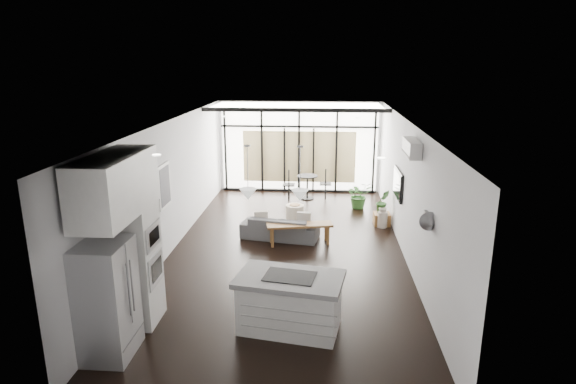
# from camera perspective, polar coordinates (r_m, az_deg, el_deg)

# --- Properties ---
(floor) EXTENTS (5.00, 10.00, 0.00)m
(floor) POSITION_cam_1_polar(r_m,az_deg,el_deg) (10.56, -0.12, -6.98)
(floor) COLOR black
(floor) RESTS_ON ground
(ceiling) EXTENTS (5.00, 10.00, 0.00)m
(ceiling) POSITION_cam_1_polar(r_m,az_deg,el_deg) (9.84, -0.13, 8.26)
(ceiling) COLOR white
(ceiling) RESTS_ON ground
(wall_left) EXTENTS (0.02, 10.00, 2.80)m
(wall_left) POSITION_cam_1_polar(r_m,az_deg,el_deg) (10.59, -13.74, 0.62)
(wall_left) COLOR #BEBDC0
(wall_left) RESTS_ON ground
(wall_right) EXTENTS (0.02, 10.00, 2.80)m
(wall_right) POSITION_cam_1_polar(r_m,az_deg,el_deg) (10.24, 13.97, 0.09)
(wall_right) COLOR #BEBDC0
(wall_right) RESTS_ON ground
(wall_back) EXTENTS (5.00, 0.02, 2.80)m
(wall_back) POSITION_cam_1_polar(r_m,az_deg,el_deg) (14.98, 1.33, 5.35)
(wall_back) COLOR #BEBDC0
(wall_back) RESTS_ON ground
(wall_front) EXTENTS (5.00, 0.02, 2.80)m
(wall_front) POSITION_cam_1_polar(r_m,az_deg,el_deg) (5.47, -4.21, -13.42)
(wall_front) COLOR #BEBDC0
(wall_front) RESTS_ON ground
(glazing) EXTENTS (5.00, 0.20, 2.80)m
(glazing) POSITION_cam_1_polar(r_m,az_deg,el_deg) (14.87, 1.31, 5.27)
(glazing) COLOR black
(glazing) RESTS_ON ground
(skylight) EXTENTS (4.70, 1.90, 0.06)m
(skylight) POSITION_cam_1_polar(r_m,az_deg,el_deg) (13.81, 1.15, 10.23)
(skylight) COLOR white
(skylight) RESTS_ON ceiling
(neighbour_building) EXTENTS (3.50, 0.02, 1.60)m
(neighbour_building) POSITION_cam_1_polar(r_m,az_deg,el_deg) (14.99, 1.31, 4.19)
(neighbour_building) COLOR #D2B885
(neighbour_building) RESTS_ON ground
(island) EXTENTS (1.74, 1.21, 0.87)m
(island) POSITION_cam_1_polar(r_m,az_deg,el_deg) (7.56, 0.20, -12.98)
(island) COLOR silver
(island) RESTS_ON floor
(cooktop) EXTENTS (0.83, 0.63, 0.01)m
(cooktop) POSITION_cam_1_polar(r_m,az_deg,el_deg) (7.36, 0.21, -9.95)
(cooktop) COLOR black
(cooktop) RESTS_ON island
(fridge) EXTENTS (0.65, 0.81, 1.67)m
(fridge) POSITION_cam_1_polar(r_m,az_deg,el_deg) (7.23, -20.66, -11.89)
(fridge) COLOR #95969A
(fridge) RESTS_ON floor
(appliance_column) EXTENTS (0.69, 0.73, 2.68)m
(appliance_column) POSITION_cam_1_polar(r_m,az_deg,el_deg) (7.77, -18.08, -5.65)
(appliance_column) COLOR silver
(appliance_column) RESTS_ON floor
(upper_cabinets) EXTENTS (0.62, 1.75, 0.86)m
(upper_cabinets) POSITION_cam_1_polar(r_m,az_deg,el_deg) (7.06, -19.82, 0.72)
(upper_cabinets) COLOR silver
(upper_cabinets) RESTS_ON wall_left
(pendant_left) EXTENTS (0.26, 0.26, 0.18)m
(pendant_left) POSITION_cam_1_polar(r_m,az_deg,el_deg) (7.45, -4.75, -0.28)
(pendant_left) COLOR white
(pendant_left) RESTS_ON ceiling
(pendant_right) EXTENTS (0.26, 0.26, 0.18)m
(pendant_right) POSITION_cam_1_polar(r_m,az_deg,el_deg) (7.37, 1.41, -0.41)
(pendant_right) COLOR white
(pendant_right) RESTS_ON ceiling
(sofa) EXTENTS (1.84, 0.82, 0.70)m
(sofa) POSITION_cam_1_polar(r_m,az_deg,el_deg) (11.19, -0.94, -3.77)
(sofa) COLOR #48484A
(sofa) RESTS_ON floor
(console_bench) EXTENTS (1.51, 0.64, 0.47)m
(console_bench) POSITION_cam_1_polar(r_m,az_deg,el_deg) (10.87, 1.39, -4.98)
(console_bench) COLOR brown
(console_bench) RESTS_ON floor
(pouf) EXTENTS (0.60, 0.60, 0.38)m
(pouf) POSITION_cam_1_polar(r_m,az_deg,el_deg) (12.53, 0.80, -2.40)
(pouf) COLOR beige
(pouf) RESTS_ON floor
(crate) EXTENTS (0.41, 0.41, 0.30)m
(crate) POSITION_cam_1_polar(r_m,az_deg,el_deg) (12.34, 11.04, -3.16)
(crate) COLOR brown
(crate) RESTS_ON floor
(plant_tall) EXTENTS (0.93, 0.97, 0.59)m
(plant_tall) POSITION_cam_1_polar(r_m,az_deg,el_deg) (13.56, 8.40, -0.69)
(plant_tall) COLOR #306128
(plant_tall) RESTS_ON floor
(plant_crate) EXTENTS (0.47, 0.67, 0.27)m
(plant_crate) POSITION_cam_1_polar(r_m,az_deg,el_deg) (12.26, 11.11, -1.89)
(plant_crate) COLOR #306128
(plant_crate) RESTS_ON crate
(milk_can) EXTENTS (0.28, 0.28, 0.49)m
(milk_can) POSITION_cam_1_polar(r_m,az_deg,el_deg) (12.15, 11.12, -2.99)
(milk_can) COLOR beige
(milk_can) RESTS_ON floor
(bistro_set) EXTENTS (1.48, 0.80, 0.67)m
(bistro_set) POSITION_cam_1_polar(r_m,az_deg,el_deg) (14.31, 2.29, 0.49)
(bistro_set) COLOR black
(bistro_set) RESTS_ON floor
(tv) EXTENTS (0.05, 1.10, 0.65)m
(tv) POSITION_cam_1_polar(r_m,az_deg,el_deg) (11.21, 12.92, 0.95)
(tv) COLOR black
(tv) RESTS_ON wall_right
(ac_unit) EXTENTS (0.22, 0.90, 0.30)m
(ac_unit) POSITION_cam_1_polar(r_m,az_deg,el_deg) (9.22, 14.46, 5.08)
(ac_unit) COLOR silver
(ac_unit) RESTS_ON wall_right
(framed_art) EXTENTS (0.04, 0.70, 0.90)m
(framed_art) POSITION_cam_1_polar(r_m,az_deg,el_deg) (10.09, -14.48, 0.71)
(framed_art) COLOR black
(framed_art) RESTS_ON wall_left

